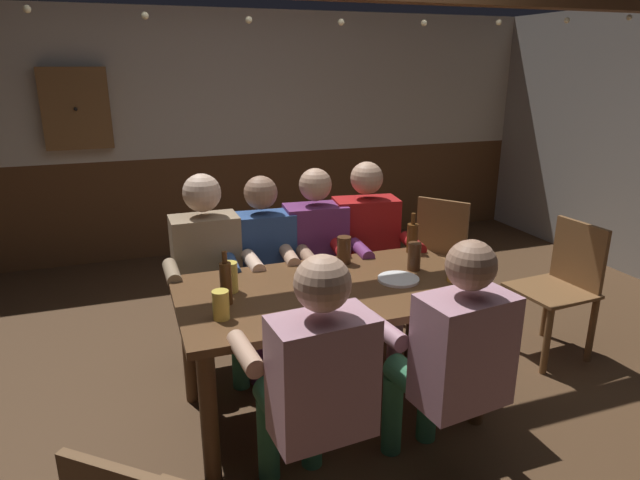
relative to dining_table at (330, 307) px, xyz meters
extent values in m
plane|color=#4C331E|center=(0.00, 0.16, -0.63)|extent=(7.91, 7.91, 0.00)
cube|color=beige|center=(0.00, 3.03, 1.02)|extent=(6.59, 0.12, 1.36)
cube|color=brown|center=(0.00, 3.03, -0.14)|extent=(6.59, 0.12, 0.97)
cube|color=brown|center=(0.00, 0.00, 0.09)|extent=(1.56, 0.88, 0.04)
cylinder|color=brown|center=(-0.70, -0.36, -0.28)|extent=(0.08, 0.08, 0.70)
cylinder|color=brown|center=(0.70, -0.36, -0.28)|extent=(0.08, 0.08, 0.70)
cylinder|color=brown|center=(-0.70, 0.36, -0.28)|extent=(0.08, 0.08, 0.70)
cylinder|color=brown|center=(0.70, 0.36, -0.28)|extent=(0.08, 0.08, 0.70)
cube|color=#997F60|center=(-0.53, 0.74, 0.09)|extent=(0.40, 0.25, 0.52)
sphere|color=beige|center=(-0.53, 0.74, 0.49)|extent=(0.23, 0.23, 0.23)
cylinder|color=#33724C|center=(-0.42, 0.60, -0.15)|extent=(0.14, 0.40, 0.13)
cylinder|color=#33724C|center=(-0.64, 0.60, -0.15)|extent=(0.14, 0.40, 0.13)
cylinder|color=#33724C|center=(-0.41, 0.40, -0.42)|extent=(0.10, 0.10, 0.42)
cylinder|color=#33724C|center=(-0.63, 0.39, -0.42)|extent=(0.10, 0.10, 0.42)
cylinder|color=beige|center=(-0.30, 0.48, 0.12)|extent=(0.08, 0.28, 0.08)
cylinder|color=#997F60|center=(-0.75, 0.48, 0.12)|extent=(0.08, 0.28, 0.08)
cube|color=#2D4C84|center=(-0.18, 0.74, 0.08)|extent=(0.41, 0.23, 0.50)
sphere|color=#9E755B|center=(-0.18, 0.74, 0.46)|extent=(0.21, 0.21, 0.21)
cylinder|color=#6B2D66|center=(-0.07, 0.59, -0.15)|extent=(0.15, 0.40, 0.13)
cylinder|color=#6B2D66|center=(-0.29, 0.60, -0.15)|extent=(0.15, 0.40, 0.13)
cylinder|color=#6B2D66|center=(-0.09, 0.40, -0.42)|extent=(0.10, 0.10, 0.42)
cylinder|color=#6B2D66|center=(-0.30, 0.41, -0.42)|extent=(0.10, 0.10, 0.42)
cylinder|color=#9E755B|center=(0.04, 0.48, 0.11)|extent=(0.10, 0.28, 0.08)
cylinder|color=#2D4C84|center=(-0.42, 0.51, 0.11)|extent=(0.10, 0.28, 0.08)
cube|color=#6B2D66|center=(0.18, 0.74, 0.09)|extent=(0.41, 0.27, 0.52)
sphere|color=tan|center=(0.18, 0.74, 0.49)|extent=(0.21, 0.21, 0.21)
cylinder|color=#6B2D66|center=(0.27, 0.58, -0.15)|extent=(0.17, 0.42, 0.13)
cylinder|color=#6B2D66|center=(0.06, 0.60, -0.15)|extent=(0.17, 0.42, 0.13)
cylinder|color=#6B2D66|center=(0.25, 0.37, -0.42)|extent=(0.10, 0.10, 0.42)
cylinder|color=#6B2D66|center=(0.04, 0.39, -0.42)|extent=(0.10, 0.10, 0.42)
cylinder|color=#6B2D66|center=(0.38, 0.46, 0.12)|extent=(0.10, 0.29, 0.08)
cylinder|color=tan|center=(-0.07, 0.50, 0.12)|extent=(0.10, 0.29, 0.08)
cube|color=#AD1919|center=(0.53, 0.74, 0.10)|extent=(0.45, 0.29, 0.54)
sphere|color=tan|center=(0.53, 0.74, 0.51)|extent=(0.21, 0.21, 0.21)
cylinder|color=#B78493|center=(0.62, 0.58, -0.15)|extent=(0.19, 0.42, 0.13)
cylinder|color=#B78493|center=(0.39, 0.61, -0.15)|extent=(0.19, 0.42, 0.13)
cylinder|color=#B78493|center=(0.59, 0.38, -0.42)|extent=(0.10, 0.10, 0.42)
cylinder|color=#B78493|center=(0.37, 0.41, -0.42)|extent=(0.10, 0.10, 0.42)
cylinder|color=#AD1919|center=(0.73, 0.45, 0.13)|extent=(0.12, 0.29, 0.08)
cylinder|color=#AD1919|center=(0.26, 0.52, 0.13)|extent=(0.12, 0.29, 0.08)
cube|color=#B78493|center=(-0.31, -0.74, 0.08)|extent=(0.41, 0.26, 0.50)
sphere|color=tan|center=(-0.31, -0.74, 0.46)|extent=(0.21, 0.21, 0.21)
cylinder|color=#33724C|center=(-0.43, -0.60, -0.15)|extent=(0.16, 0.42, 0.13)
cylinder|color=#33724C|center=(-0.22, -0.58, -0.15)|extent=(0.16, 0.42, 0.13)
cylinder|color=#33724C|center=(-0.45, -0.39, -0.42)|extent=(0.10, 0.10, 0.42)
cylinder|color=#33724C|center=(-0.23, -0.38, -0.42)|extent=(0.10, 0.10, 0.42)
cylinder|color=tan|center=(-0.56, -0.50, 0.10)|extent=(0.10, 0.29, 0.08)
cylinder|color=#B78493|center=(-0.11, -0.47, 0.10)|extent=(0.10, 0.29, 0.08)
cube|color=#B78493|center=(0.31, -0.74, 0.08)|extent=(0.41, 0.29, 0.49)
sphere|color=#9E755B|center=(0.31, -0.74, 0.45)|extent=(0.21, 0.21, 0.21)
cylinder|color=#33724C|center=(0.19, -0.61, -0.15)|extent=(0.18, 0.41, 0.13)
cylinder|color=#33724C|center=(0.40, -0.59, -0.15)|extent=(0.18, 0.41, 0.13)
cylinder|color=#33724C|center=(0.17, -0.42, -0.42)|extent=(0.10, 0.10, 0.42)
cylinder|color=#33724C|center=(0.38, -0.39, -0.42)|extent=(0.10, 0.10, 0.42)
cylinder|color=#B78493|center=(0.06, -0.51, 0.10)|extent=(0.11, 0.29, 0.08)
cylinder|color=#B78493|center=(0.50, -0.45, 0.10)|extent=(0.11, 0.29, 0.08)
cube|color=brown|center=(1.56, 0.11, -0.18)|extent=(0.47, 0.47, 0.02)
cube|color=brown|center=(1.76, 0.13, 0.04)|extent=(0.06, 0.40, 0.42)
cylinder|color=brown|center=(1.39, -0.09, -0.41)|extent=(0.04, 0.04, 0.44)
cylinder|color=brown|center=(1.36, 0.29, -0.41)|extent=(0.04, 0.04, 0.44)
cylinder|color=brown|center=(1.76, -0.06, -0.41)|extent=(0.04, 0.04, 0.44)
cylinder|color=brown|center=(1.74, 0.32, -0.41)|extent=(0.04, 0.04, 0.44)
cube|color=brown|center=(1.10, 0.83, -0.18)|extent=(0.62, 0.62, 0.02)
cube|color=brown|center=(1.26, 0.95, 0.04)|extent=(0.26, 0.33, 0.42)
cylinder|color=brown|center=(1.06, 0.57, -0.41)|extent=(0.04, 0.04, 0.44)
cylinder|color=brown|center=(0.83, 0.87, -0.41)|extent=(0.04, 0.04, 0.44)
cylinder|color=brown|center=(1.36, 0.80, -0.41)|extent=(0.04, 0.04, 0.44)
cylinder|color=brown|center=(1.13, 1.10, -0.41)|extent=(0.04, 0.04, 0.44)
cylinder|color=#F9E08C|center=(0.04, 0.07, 0.15)|extent=(0.04, 0.04, 0.08)
cube|color=#B2B7BC|center=(-0.11, -0.35, 0.14)|extent=(0.14, 0.10, 0.05)
cylinder|color=white|center=(0.37, -0.03, 0.12)|extent=(0.22, 0.22, 0.01)
cylinder|color=#593314|center=(0.66, 0.35, 0.20)|extent=(0.07, 0.07, 0.18)
cylinder|color=#593314|center=(0.66, 0.35, 0.32)|extent=(0.03, 0.03, 0.07)
cylinder|color=#593314|center=(-0.54, -0.02, 0.22)|extent=(0.06, 0.06, 0.21)
cylinder|color=#593314|center=(-0.54, -0.02, 0.35)|extent=(0.02, 0.02, 0.06)
cylinder|color=#E5C64C|center=(-0.59, -0.18, 0.18)|extent=(0.08, 0.08, 0.14)
cylinder|color=#4C2D19|center=(0.20, 0.31, 0.19)|extent=(0.08, 0.08, 0.16)
cylinder|color=#4C2D19|center=(0.53, 0.08, 0.19)|extent=(0.07, 0.07, 0.16)
cylinder|color=gold|center=(0.65, -0.14, 0.17)|extent=(0.07, 0.07, 0.13)
cylinder|color=#E5C64C|center=(-0.50, 0.12, 0.19)|extent=(0.08, 0.08, 0.16)
cube|color=brown|center=(-1.28, 2.90, 0.83)|extent=(0.56, 0.12, 0.70)
sphere|color=black|center=(-1.28, 2.83, 0.83)|extent=(0.03, 0.03, 0.03)
sphere|color=#F9EAB2|center=(-1.28, 0.53, 1.45)|extent=(0.04, 0.04, 0.04)
sphere|color=#F9EAB2|center=(-0.77, 0.53, 1.43)|extent=(0.04, 0.04, 0.04)
sphere|color=#F9EAB2|center=(-0.26, 0.53, 1.43)|extent=(0.04, 0.04, 0.04)
sphere|color=#F9EAB2|center=(0.26, 0.53, 1.43)|extent=(0.04, 0.04, 0.04)
sphere|color=#F9EAB2|center=(0.77, 0.53, 1.43)|extent=(0.04, 0.04, 0.04)
sphere|color=#F9EAB2|center=(1.28, 0.53, 1.45)|extent=(0.04, 0.04, 0.04)
sphere|color=#F9EAB2|center=(1.79, 0.53, 1.47)|extent=(0.04, 0.04, 0.04)
sphere|color=#F9EAB2|center=(2.31, 0.53, 1.50)|extent=(0.04, 0.04, 0.04)
camera|label=1|loc=(-0.94, -2.45, 1.22)|focal=30.85mm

